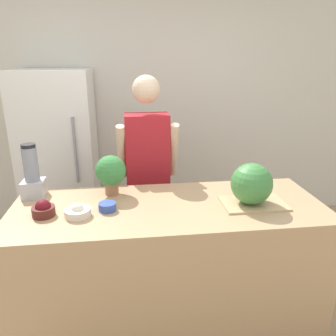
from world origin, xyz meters
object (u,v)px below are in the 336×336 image
(blender, at_px, (32,176))
(bowl_cherries, at_px, (43,209))
(potted_plant, at_px, (111,172))
(person, at_px, (148,173))
(bowl_small_blue, at_px, (107,207))
(watermelon, at_px, (252,184))
(bowl_cream, at_px, (78,212))
(refrigerator, at_px, (60,159))

(blender, bearing_deg, bowl_cherries, -67.36)
(bowl_cherries, distance_m, potted_plant, 0.52)
(person, height_order, bowl_small_blue, person)
(person, bearing_deg, blender, -151.75)
(watermelon, relative_size, blender, 0.72)
(watermelon, bearing_deg, potted_plant, 162.07)
(bowl_small_blue, height_order, potted_plant, potted_plant)
(watermelon, bearing_deg, bowl_small_blue, 178.01)
(watermelon, distance_m, bowl_cream, 1.13)
(bowl_cream, bearing_deg, potted_plant, 58.69)
(bowl_cream, height_order, potted_plant, potted_plant)
(watermelon, xyz_separation_m, bowl_cherries, (-1.33, 0.01, -0.11))
(bowl_cream, xyz_separation_m, blender, (-0.34, 0.35, 0.12))
(bowl_cream, height_order, bowl_small_blue, bowl_cream)
(bowl_cherries, bearing_deg, bowl_cream, -8.78)
(bowl_cherries, height_order, bowl_cream, bowl_cherries)
(person, bearing_deg, watermelon, -50.70)
(person, relative_size, bowl_cream, 10.77)
(bowl_cherries, relative_size, bowl_small_blue, 1.24)
(person, bearing_deg, bowl_small_blue, -112.65)
(bowl_cherries, height_order, bowl_small_blue, bowl_cherries)
(person, relative_size, bowl_cherries, 12.40)
(person, relative_size, blender, 4.54)
(bowl_cherries, distance_m, bowl_cream, 0.21)
(person, height_order, blender, person)
(bowl_small_blue, xyz_separation_m, blender, (-0.52, 0.29, 0.13))
(refrigerator, height_order, watermelon, refrigerator)
(bowl_cherries, xyz_separation_m, potted_plant, (0.41, 0.29, 0.13))
(bowl_cream, distance_m, potted_plant, 0.40)
(bowl_cherries, xyz_separation_m, bowl_cream, (0.21, -0.03, -0.01))
(bowl_small_blue, xyz_separation_m, potted_plant, (0.02, 0.27, 0.14))
(refrigerator, xyz_separation_m, bowl_cream, (0.37, -1.43, 0.08))
(bowl_cherries, height_order, blender, blender)
(bowl_small_blue, relative_size, blender, 0.30)
(person, distance_m, blender, 0.96)
(bowl_cherries, bearing_deg, bowl_small_blue, 3.85)
(bowl_small_blue, bearing_deg, watermelon, -1.99)
(refrigerator, xyz_separation_m, blender, (0.03, -1.07, 0.20))
(bowl_small_blue, bearing_deg, blender, 150.72)
(bowl_cherries, bearing_deg, potted_plant, 35.54)
(refrigerator, distance_m, watermelon, 2.05)
(potted_plant, bearing_deg, blender, 177.09)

